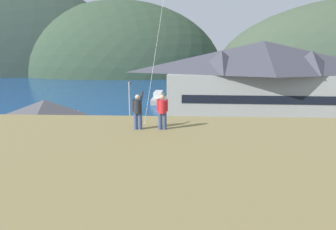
{
  "coord_description": "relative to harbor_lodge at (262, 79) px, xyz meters",
  "views": [
    {
      "loc": [
        0.28,
        -22.85,
        10.04
      ],
      "look_at": [
        -1.36,
        9.0,
        3.44
      ],
      "focal_mm": 32.83,
      "sensor_mm": 36.0,
      "label": 1
    }
  ],
  "objects": [
    {
      "name": "parked_car_back_row_left",
      "position": [
        -11.11,
        -15.67,
        -5.06
      ],
      "size": [
        4.22,
        2.08,
        1.82
      ],
      "color": "navy",
      "rests_on": "parking_lot_pad"
    },
    {
      "name": "moored_boat_outer_mooring",
      "position": [
        -9.34,
        11.19,
        -5.4
      ],
      "size": [
        2.77,
        8.16,
        2.16
      ],
      "color": "navy",
      "rests_on": "ground"
    },
    {
      "name": "parking_lot_pad",
      "position": [
        -11.62,
        -17.46,
        -6.07
      ],
      "size": [
        40.0,
        20.0,
        0.1
      ],
      "primitive_type": "cube",
      "color": "gray",
      "rests_on": "ground"
    },
    {
      "name": "storage_shed_near_lot",
      "position": [
        -25.59,
        -14.97,
        -3.42
      ],
      "size": [
        6.81,
        5.73,
        5.21
      ],
      "color": "beige",
      "rests_on": "ground"
    },
    {
      "name": "parked_car_mid_row_center",
      "position": [
        2.81,
        -16.13,
        -5.06
      ],
      "size": [
        4.22,
        2.1,
        1.82
      ],
      "color": "black",
      "rests_on": "parking_lot_pad"
    },
    {
      "name": "parked_car_front_row_silver",
      "position": [
        -5.84,
        -15.52,
        -5.06
      ],
      "size": [
        4.2,
        2.06,
        1.82
      ],
      "color": "black",
      "rests_on": "parking_lot_pad"
    },
    {
      "name": "ground_plane",
      "position": [
        -11.62,
        -22.46,
        -6.12
      ],
      "size": [
        600.0,
        600.0,
        0.0
      ],
      "primitive_type": "plane",
      "color": "#66604C"
    },
    {
      "name": "harbor_lodge",
      "position": [
        0.0,
        0.0,
        0.0
      ],
      "size": [
        28.93,
        11.96,
        11.53
      ],
      "color": "#999E99",
      "rests_on": "ground"
    },
    {
      "name": "moored_boat_wharfside",
      "position": [
        -16.49,
        15.26,
        -5.4
      ],
      "size": [
        2.3,
        7.16,
        2.16
      ],
      "color": "#A8A399",
      "rests_on": "ground"
    },
    {
      "name": "person_companion",
      "position": [
        -12.38,
        -30.55,
        1.06
      ],
      "size": [
        0.55,
        0.4,
        1.74
      ],
      "color": "#384770",
      "rests_on": "grassy_hill_foreground"
    },
    {
      "name": "storage_shed_waterside",
      "position": [
        -11.75,
        0.02,
        -3.79
      ],
      "size": [
        6.22,
        5.84,
        4.5
      ],
      "color": "#474C56",
      "rests_on": "ground"
    },
    {
      "name": "parked_car_lone_by_shed",
      "position": [
        -18.86,
        -15.11,
        -5.06
      ],
      "size": [
        4.25,
        2.15,
        1.82
      ],
      "color": "#236633",
      "rests_on": "parking_lot_pad"
    },
    {
      "name": "parked_car_corner_spot",
      "position": [
        -10.76,
        -20.83,
        -5.06
      ],
      "size": [
        4.3,
        2.26,
        1.82
      ],
      "color": "navy",
      "rests_on": "parking_lot_pad"
    },
    {
      "name": "moored_boat_inner_slip",
      "position": [
        -16.42,
        17.84,
        -5.4
      ],
      "size": [
        2.34,
        6.85,
        2.16
      ],
      "color": "#23564C",
      "rests_on": "ground"
    },
    {
      "name": "person_kite_flyer",
      "position": [
        -13.59,
        -30.59,
        1.08
      ],
      "size": [
        0.53,
        0.65,
        1.86
      ],
      "color": "#384770",
      "rests_on": "grassy_hill_foreground"
    },
    {
      "name": "bay_water",
      "position": [
        -11.62,
        37.54,
        -6.11
      ],
      "size": [
        360.0,
        84.0,
        0.03
      ],
      "primitive_type": "cube",
      "color": "navy",
      "rests_on": "ground"
    },
    {
      "name": "parking_light_pole",
      "position": [
        -17.33,
        -11.9,
        -2.16
      ],
      "size": [
        0.24,
        0.78,
        6.66
      ],
      "color": "#ADADB2",
      "rests_on": "parking_lot_pad"
    },
    {
      "name": "parked_car_mid_row_near",
      "position": [
        -4.4,
        -21.28,
        -5.06
      ],
      "size": [
        4.25,
        2.16,
        1.82
      ],
      "color": "red",
      "rests_on": "parking_lot_pad"
    },
    {
      "name": "wharf_dock",
      "position": [
        -13.0,
        13.91,
        -5.77
      ],
      "size": [
        3.2,
        15.49,
        0.7
      ],
      "color": "#70604C",
      "rests_on": "ground"
    },
    {
      "name": "far_hill_east_peak",
      "position": [
        -39.91,
        93.34,
        -6.12
      ],
      "size": [
        91.01,
        60.44,
        63.91
      ],
      "primitive_type": "ellipsoid",
      "color": "#334733",
      "rests_on": "ground"
    }
  ]
}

